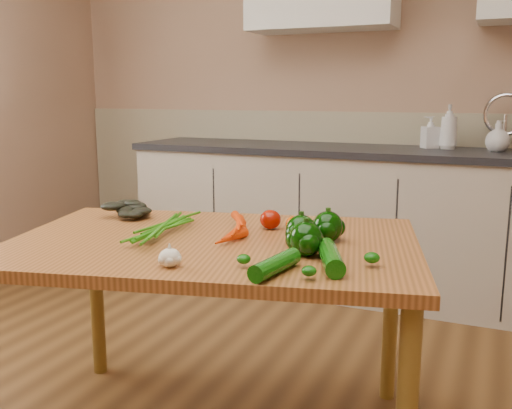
{
  "coord_description": "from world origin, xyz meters",
  "views": [
    {
      "loc": [
        0.98,
        -1.19,
        1.22
      ],
      "look_at": [
        0.16,
        0.72,
        0.81
      ],
      "focal_mm": 40.0,
      "sensor_mm": 36.0,
      "label": 1
    }
  ],
  "objects_px": {
    "pepper_a": "(301,231)",
    "soap_bottle_b": "(430,132)",
    "soap_bottle_c": "(498,136)",
    "zucchini_b": "(275,265)",
    "tomato_c": "(318,228)",
    "leafy_greens": "(129,205)",
    "carrot_bunch": "(213,227)",
    "garlic_bulb": "(170,258)",
    "soap_bottle_a": "(449,127)",
    "pepper_c": "(306,239)",
    "tomato_a": "(270,219)",
    "pepper_b": "(328,227)",
    "tomato_b": "(294,224)",
    "zucchini_a": "(331,257)",
    "table": "(213,263)"
  },
  "relations": [
    {
      "from": "soap_bottle_b",
      "to": "tomato_b",
      "type": "height_order",
      "value": "soap_bottle_b"
    },
    {
      "from": "pepper_c",
      "to": "tomato_c",
      "type": "xyz_separation_m",
      "value": [
        -0.03,
        0.23,
        -0.02
      ]
    },
    {
      "from": "pepper_b",
      "to": "table",
      "type": "bearing_deg",
      "value": -159.81
    },
    {
      "from": "tomato_a",
      "to": "pepper_c",
      "type": "bearing_deg",
      "value": -50.48
    },
    {
      "from": "carrot_bunch",
      "to": "tomato_a",
      "type": "height_order",
      "value": "tomato_a"
    },
    {
      "from": "tomato_b",
      "to": "tomato_c",
      "type": "xyz_separation_m",
      "value": [
        0.1,
        -0.03,
        0.0
      ]
    },
    {
      "from": "soap_bottle_c",
      "to": "zucchini_b",
      "type": "relative_size",
      "value": 0.82
    },
    {
      "from": "soap_bottle_b",
      "to": "carrot_bunch",
      "type": "relative_size",
      "value": 0.74
    },
    {
      "from": "soap_bottle_b",
      "to": "tomato_c",
      "type": "xyz_separation_m",
      "value": [
        -0.16,
        -1.66,
        -0.23
      ]
    },
    {
      "from": "leafy_greens",
      "to": "zucchini_a",
      "type": "distance_m",
      "value": 0.98
    },
    {
      "from": "carrot_bunch",
      "to": "zucchini_b",
      "type": "xyz_separation_m",
      "value": [
        0.35,
        -0.3,
        -0.01
      ]
    },
    {
      "from": "carrot_bunch",
      "to": "pepper_a",
      "type": "relative_size",
      "value": 2.52
    },
    {
      "from": "pepper_b",
      "to": "tomato_a",
      "type": "height_order",
      "value": "pepper_b"
    },
    {
      "from": "soap_bottle_a",
      "to": "tomato_c",
      "type": "bearing_deg",
      "value": 77.77
    },
    {
      "from": "leafy_greens",
      "to": "zucchini_a",
      "type": "relative_size",
      "value": 0.84
    },
    {
      "from": "pepper_a",
      "to": "tomato_b",
      "type": "distance_m",
      "value": 0.19
    },
    {
      "from": "pepper_c",
      "to": "tomato_a",
      "type": "distance_m",
      "value": 0.36
    },
    {
      "from": "soap_bottle_c",
      "to": "tomato_a",
      "type": "xyz_separation_m",
      "value": [
        -0.73,
        -1.56,
        -0.22
      ]
    },
    {
      "from": "carrot_bunch",
      "to": "tomato_a",
      "type": "relative_size",
      "value": 3.3
    },
    {
      "from": "carrot_bunch",
      "to": "pepper_b",
      "type": "distance_m",
      "value": 0.39
    },
    {
      "from": "carrot_bunch",
      "to": "garlic_bulb",
      "type": "xyz_separation_m",
      "value": [
        0.05,
        -0.36,
        -0.01
      ]
    },
    {
      "from": "pepper_a",
      "to": "pepper_b",
      "type": "height_order",
      "value": "same"
    },
    {
      "from": "soap_bottle_a",
      "to": "tomato_a",
      "type": "height_order",
      "value": "soap_bottle_a"
    },
    {
      "from": "garlic_bulb",
      "to": "tomato_a",
      "type": "height_order",
      "value": "tomato_a"
    },
    {
      "from": "pepper_a",
      "to": "tomato_a",
      "type": "bearing_deg",
      "value": 134.73
    },
    {
      "from": "table",
      "to": "tomato_b",
      "type": "relative_size",
      "value": 23.99
    },
    {
      "from": "soap_bottle_a",
      "to": "garlic_bulb",
      "type": "bearing_deg",
      "value": 72.55
    },
    {
      "from": "pepper_c",
      "to": "zucchini_b",
      "type": "height_order",
      "value": "pepper_c"
    },
    {
      "from": "table",
      "to": "soap_bottle_a",
      "type": "bearing_deg",
      "value": 58.77
    },
    {
      "from": "soap_bottle_c",
      "to": "tomato_a",
      "type": "bearing_deg",
      "value": 142.66
    },
    {
      "from": "soap_bottle_c",
      "to": "pepper_c",
      "type": "xyz_separation_m",
      "value": [
        -0.5,
        -1.84,
        -0.2
      ]
    },
    {
      "from": "pepper_a",
      "to": "soap_bottle_b",
      "type": "bearing_deg",
      "value": 84.29
    },
    {
      "from": "table",
      "to": "soap_bottle_b",
      "type": "distance_m",
      "value": 1.92
    },
    {
      "from": "zucchini_a",
      "to": "tomato_a",
      "type": "bearing_deg",
      "value": 132.42
    },
    {
      "from": "soap_bottle_b",
      "to": "zucchini_b",
      "type": "distance_m",
      "value": 2.11
    },
    {
      "from": "leafy_greens",
      "to": "carrot_bunch",
      "type": "bearing_deg",
      "value": -17.47
    },
    {
      "from": "leafy_greens",
      "to": "tomato_a",
      "type": "bearing_deg",
      "value": 3.63
    },
    {
      "from": "soap_bottle_b",
      "to": "zucchini_a",
      "type": "bearing_deg",
      "value": -33.64
    },
    {
      "from": "table",
      "to": "pepper_c",
      "type": "bearing_deg",
      "value": -22.82
    },
    {
      "from": "pepper_b",
      "to": "tomato_b",
      "type": "bearing_deg",
      "value": 152.65
    },
    {
      "from": "table",
      "to": "soap_bottle_c",
      "type": "xyz_separation_m",
      "value": [
        0.85,
        1.78,
        0.33
      ]
    },
    {
      "from": "zucchini_a",
      "to": "tomato_c",
      "type": "bearing_deg",
      "value": 113.25
    },
    {
      "from": "soap_bottle_b",
      "to": "pepper_a",
      "type": "bearing_deg",
      "value": -38.56
    },
    {
      "from": "pepper_a",
      "to": "tomato_a",
      "type": "height_order",
      "value": "pepper_a"
    },
    {
      "from": "zucchini_b",
      "to": "pepper_a",
      "type": "bearing_deg",
      "value": 95.59
    },
    {
      "from": "carrot_bunch",
      "to": "pepper_b",
      "type": "height_order",
      "value": "pepper_b"
    },
    {
      "from": "pepper_c",
      "to": "pepper_a",
      "type": "bearing_deg",
      "value": 117.04
    },
    {
      "from": "tomato_c",
      "to": "leafy_greens",
      "type": "bearing_deg",
      "value": 179.51
    },
    {
      "from": "tomato_c",
      "to": "zucchini_b",
      "type": "distance_m",
      "value": 0.44
    },
    {
      "from": "garlic_bulb",
      "to": "leafy_greens",
      "type": "bearing_deg",
      "value": 134.86
    }
  ]
}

